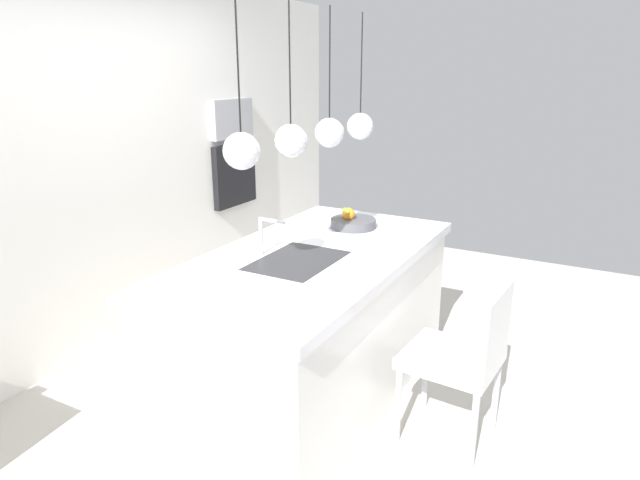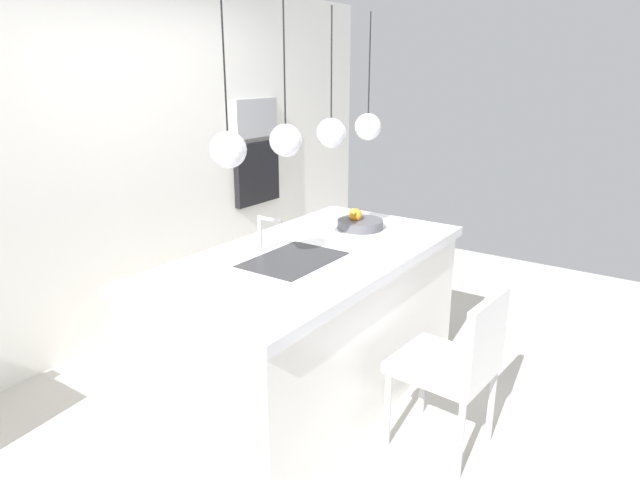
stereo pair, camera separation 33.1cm
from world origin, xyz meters
The scene contains 13 objects.
floor centered at (0.00, 0.00, 0.00)m, with size 6.60×6.60×0.00m, color #BCB7AD.
back_wall centered at (0.00, 1.65, 1.30)m, with size 6.00×0.10×2.60m, color silver.
kitchen_island centered at (0.00, 0.00, 0.46)m, with size 2.06×1.06×0.92m.
sink_basin centered at (-0.16, 0.00, 0.92)m, with size 0.56×0.40×0.02m, color #2D2D30.
faucet centered at (-0.16, 0.21, 1.06)m, with size 0.02×0.17×0.22m.
fruit_bowl centered at (0.60, 0.03, 0.96)m, with size 0.31×0.31×0.15m.
microwave centered at (1.35, 1.58, 1.52)m, with size 0.54×0.08×0.34m, color #9E9EA3.
oven centered at (1.35, 1.58, 1.02)m, with size 0.56×0.08×0.56m, color black.
chair_near centered at (-0.02, -0.93, 0.51)m, with size 0.47×0.51×0.90m.
pendant_light_left centered at (-0.64, 0.00, 1.59)m, with size 0.17×0.17×0.77m.
pendant_light_center_left centered at (-0.21, 0.00, 1.59)m, with size 0.17×0.17×0.77m.
pendant_light_center_right centered at (0.21, 0.00, 1.59)m, with size 0.17×0.17×0.77m.
pendant_light_right centered at (0.64, 0.00, 1.59)m, with size 0.17×0.17×0.77m.
Camera 1 is at (-2.67, -1.52, 1.95)m, focal length 31.25 mm.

